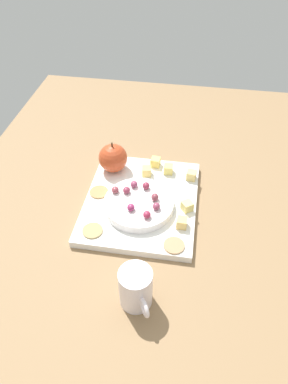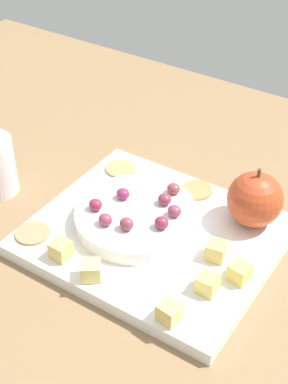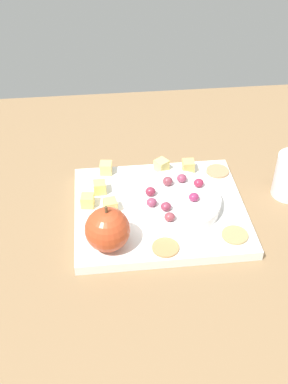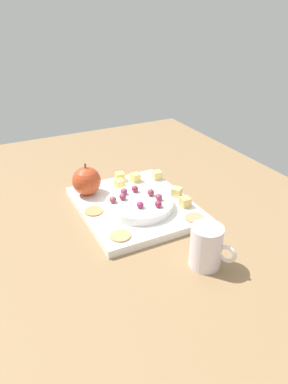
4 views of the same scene
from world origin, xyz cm
name	(u,v)px [view 2 (image 2 of 4)]	position (x,y,z in cm)	size (l,w,h in cm)	color
table	(122,243)	(0.00, 0.00, 2.06)	(144.08, 101.65, 4.12)	olive
platter	(154,237)	(4.96, 0.99, 5.11)	(32.88, 28.16, 1.98)	white
serving_dish	(136,217)	(1.89, 1.07, 7.21)	(17.37, 17.37, 2.21)	white
apple_whole	(255,199)	(15.39, 10.49, 10.04)	(7.88, 7.88, 7.88)	#BC4422
apple_stem	(259,173)	(15.39, 10.49, 14.58)	(0.50, 0.50, 1.20)	brown
cheese_cube_0	(240,272)	(18.83, -0.82, 7.32)	(2.45, 2.45, 2.45)	#EDD267
cheese_cube_1	(91,271)	(3.02, -10.84, 7.32)	(2.45, 2.45, 2.45)	#E2D37A
cheese_cube_2	(61,250)	(-2.61, -9.99, 7.32)	(2.45, 2.45, 2.45)	#ECC36A
cheese_cube_3	(216,251)	(14.52, 1.07, 7.32)	(2.45, 2.45, 2.45)	#E7C66A
cheese_cube_4	(207,284)	(16.35, -4.74, 7.32)	(2.45, 2.45, 2.45)	#E8CF67
cheese_cube_5	(170,312)	(14.79, -11.15, 7.32)	(2.45, 2.45, 2.45)	#E8CA72
cracker_0	(121,169)	(-7.46, 10.49, 6.30)	(4.81, 4.81, 0.40)	tan
cracker_1	(33,233)	(-8.78, -8.83, 6.30)	(4.81, 4.81, 0.40)	tan
cracker_2	(197,190)	(5.46, 12.23, 6.30)	(4.81, 4.81, 0.40)	tan
grape_0	(162,223)	(6.69, 0.01, 9.21)	(1.98, 1.78, 1.79)	#8D2B42
grape_1	(165,199)	(4.36, 4.59, 9.14)	(1.98, 1.78, 1.66)	#893248
grape_2	(174,189)	(4.10, 7.44, 9.11)	(1.98, 1.78, 1.59)	#903D47
grape_3	(104,219)	(-0.17, -3.55, 9.16)	(1.98, 1.78, 1.70)	#8E3B55
grape_4	(174,211)	(6.83, 3.13, 9.14)	(1.98, 1.78, 1.65)	#8E3C59
grape_5	(127,224)	(2.94, -2.79, 9.24)	(1.98, 1.78, 1.86)	brown
grape_6	(96,205)	(-3.05, -1.72, 9.15)	(1.98, 1.78, 1.68)	#982844
grape_7	(123,194)	(-1.30, 2.42, 9.11)	(1.98, 1.78, 1.60)	#8F2A55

